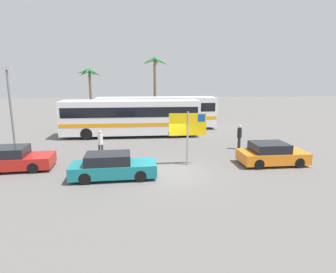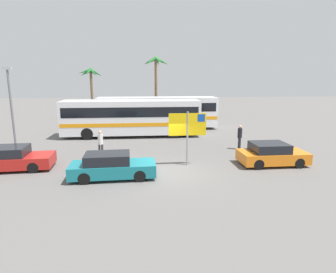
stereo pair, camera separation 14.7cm
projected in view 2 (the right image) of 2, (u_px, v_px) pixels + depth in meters
The scene contains 12 objects.
ground at pixel (166, 172), 15.49m from camera, with size 120.00×120.00×0.00m, color #605E5B.
bus_front_coach at pixel (132, 116), 24.80m from camera, with size 11.89×2.72×3.17m.
bus_rear_coach at pixel (157, 111), 28.51m from camera, with size 11.89×2.72×3.17m.
ferry_sign at pixel (188, 127), 16.34m from camera, with size 2.20×0.11×3.20m.
car_teal at pixel (112, 166), 14.49m from camera, with size 4.41×1.82×1.32m.
car_orange at pixel (272, 154), 16.76m from camera, with size 3.93×1.93×1.32m.
car_red at pixel (9, 159), 15.84m from camera, with size 4.66×2.13×1.32m.
pedestrian_by_bus at pixel (240, 135), 20.28m from camera, with size 0.32×0.32×1.78m.
pedestrian_near_sign at pixel (100, 141), 18.32m from camera, with size 0.32×0.32×1.76m.
lamp_post_right_side at pixel (11, 107), 18.61m from camera, with size 0.56×0.20×5.79m.
palm_tree_seaside at pixel (91, 77), 35.13m from camera, with size 3.12×3.28×6.29m.
palm_tree_inland at pixel (156, 71), 32.99m from camera, with size 3.19×3.23×7.54m.
Camera 2 is at (-1.23, -14.71, 5.10)m, focal length 30.12 mm.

